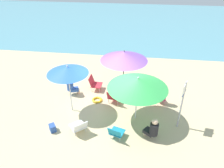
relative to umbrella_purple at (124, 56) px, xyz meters
name	(u,v)px	position (x,y,z in m)	size (l,w,h in m)	color
ground_plane	(111,106)	(-0.38, -1.56, -1.63)	(40.00, 40.00, 0.00)	#CCB789
sea_water	(130,21)	(-0.38, 11.58, -1.63)	(40.00, 16.00, 0.01)	#5693A3
umbrella_purple	(124,56)	(0.00, 0.00, 0.00)	(2.14, 2.14, 1.90)	#4C4C51
umbrella_green	(138,83)	(0.67, -2.24, -0.02)	(2.20, 2.20, 1.87)	silver
umbrella_blue	(68,70)	(-1.93, -2.05, 0.23)	(1.56, 1.56, 2.07)	silver
beach_chair_a	(116,132)	(0.04, -3.41, -1.35)	(0.61, 0.65, 0.56)	teal
beach_chair_b	(114,97)	(-0.29, -1.37, -1.30)	(0.63, 0.65, 0.64)	red
beach_chair_c	(94,83)	(-1.33, -0.40, -1.28)	(0.58, 0.56, 0.68)	red
beach_chair_d	(79,126)	(-1.30, -3.28, -1.35)	(0.77, 0.78, 0.56)	white
person_a	(162,94)	(1.75, -1.11, -1.18)	(0.40, 0.53, 0.93)	#DB3866
person_b	(153,129)	(1.28, -3.26, -1.18)	(0.52, 0.48, 0.91)	black
person_c	(71,86)	(-2.26, -0.94, -1.16)	(0.54, 0.40, 0.95)	#2D519E
warning_sign	(183,99)	(2.25, -2.51, -0.37)	(0.21, 0.44, 1.93)	#ADADB2
swim_ring	(97,100)	(-1.03, -1.29, -1.59)	(0.44, 0.44, 0.09)	yellow
beach_bag	(53,128)	(-2.28, -3.33, -1.50)	(0.27, 0.20, 0.27)	#2D519E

